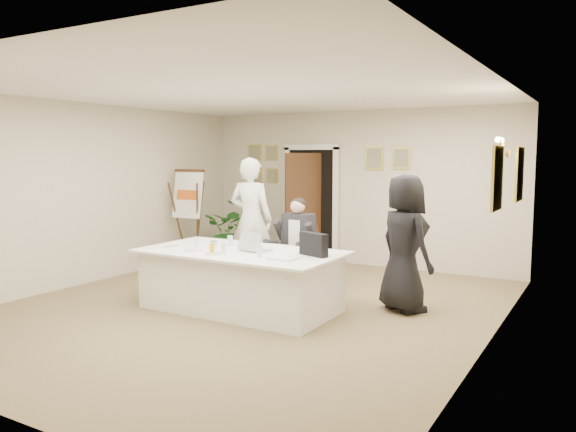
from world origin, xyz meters
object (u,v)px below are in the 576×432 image
Objects in this scene: potted_palm at (235,231)px; paper_stack at (283,258)px; flip_chart at (191,222)px; standing_man at (251,219)px; oj_glass at (212,249)px; steel_jug at (214,245)px; conference_table at (241,280)px; laptop at (256,240)px; laptop_bag at (314,244)px; seated_man at (297,245)px; standing_woman at (405,243)px.

potted_palm is 3.77× the size of paper_stack.
standing_man is at bearing -16.75° from flip_chart.
steel_jug is (-0.20, 0.28, -0.01)m from oj_glass.
potted_palm reaches higher than conference_table.
steel_jug is (-0.53, -0.19, -0.08)m from laptop.
laptop_bag is at bearing -28.19° from flip_chart.
oj_glass is 0.34m from steel_jug.
standing_woman is (1.64, -0.11, 0.17)m from seated_man.
potted_palm is at bearing 120.99° from oj_glass.
potted_palm is 3.49m from oj_glass.
paper_stack is 2.44× the size of oj_glass.
standing_woman reaches higher than potted_palm.
conference_table is 1.17m from seated_man.
conference_table is at bearing -109.60° from seated_man.
potted_palm is 3.98m from paper_stack.
potted_palm is 2.97× the size of laptop_bag.
oj_glass is (-0.16, -0.39, 0.45)m from conference_table.
flip_chart is 0.97× the size of standing_woman.
conference_table is 23.68× the size of steel_jug.
standing_woman is 1.47× the size of potted_palm.
laptop_bag is 3.11× the size of oj_glass.
laptop is at bearing -49.75° from potted_palm.
laptop_bag is 1.27× the size of paper_stack.
standing_woman is at bearing 34.69° from oj_glass.
standing_man is 6.18× the size of paper_stack.
conference_table is 1.83m from standing_man.
oj_glass reaches higher than paper_stack.
seated_man reaches higher than conference_table.
laptop is 0.73m from paper_stack.
oj_glass is at bearing -112.97° from seated_man.
oj_glass is at bearing -45.61° from flip_chart.
standing_woman is 2.44m from oj_glass.
standing_man is 1.60m from potted_palm.
potted_palm is at bearing 136.03° from seated_man.
potted_palm is 9.23× the size of oj_glass.
conference_table is 2.17× the size of potted_palm.
standing_man reaches higher than potted_palm.
standing_man reaches higher than oj_glass.
standing_woman reaches higher than steel_jug.
standing_man is at bearing 119.61° from conference_table.
seated_man is at bearing -34.62° from potted_palm.
seated_man is 1.28m from laptop_bag.
laptop_bag reaches higher than steel_jug.
laptop is at bearing 150.48° from paper_stack.
conference_table is 3.23m from flip_chart.
flip_chart is at bearing 156.81° from laptop.
flip_chart reaches higher than potted_palm.
conference_table is 1.48× the size of standing_woman.
conference_table is at bearing 67.29° from oj_glass.
laptop_bag is (0.99, 0.13, 0.52)m from conference_table.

